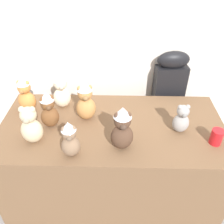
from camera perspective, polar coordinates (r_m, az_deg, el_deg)
The scene contains 13 objects.
ground_plane at distance 2.19m, azimuth -0.19°, elevation -21.83°, with size 10.00×10.00×0.00m, color gray.
wall_back at distance 2.12m, azimuth 0.50°, elevation 21.23°, with size 7.00×0.08×2.60m, color silver.
display_table at distance 2.06m, azimuth -0.00°, elevation -10.66°, with size 1.66×0.81×0.71m, color brown.
instrument_case at distance 2.38m, azimuth 12.56°, elevation 1.87°, with size 0.29×0.15×1.07m.
teddy_bear_caramel at distance 1.79m, azimuth -6.19°, elevation 2.59°, with size 0.17×0.15×0.32m.
teddy_bear_ginger at distance 2.00m, azimuth -19.51°, elevation 3.93°, with size 0.15×0.13×0.30m.
teddy_bear_cocoa at distance 1.54m, azimuth 2.40°, elevation -3.95°, with size 0.16×0.14×0.32m.
teddy_bear_cream at distance 1.96m, azimuth -11.76°, elevation 4.92°, with size 0.17×0.16×0.30m.
teddy_bear_sand at distance 1.68m, azimuth -18.40°, elevation -3.08°, with size 0.15×0.13×0.28m.
teddy_bear_chestnut at distance 1.78m, azimuth -14.51°, elevation 0.41°, with size 0.16×0.15×0.29m.
teddy_bear_ash at distance 1.76m, azimuth 15.87°, elevation -1.67°, with size 0.12×0.11×0.23m.
teddy_bear_mocha at distance 1.53m, azimuth -9.77°, elevation -6.38°, with size 0.14×0.12×0.26m.
party_cup_red at distance 1.77m, azimuth 23.19°, elevation -5.34°, with size 0.08×0.08×0.11m, color red.
Camera 1 is at (0.04, -1.14, 1.87)m, focal length 39.22 mm.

